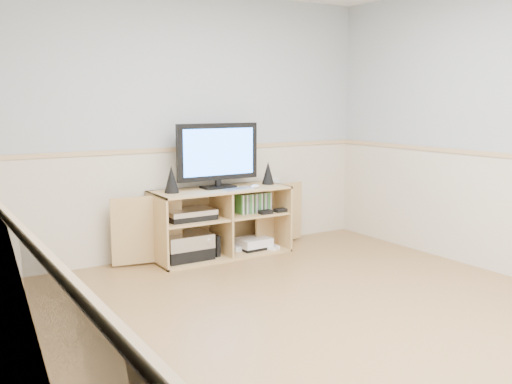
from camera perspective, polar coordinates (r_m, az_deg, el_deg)
room at (r=3.65m, az=6.37°, el=5.05°), size 4.04×4.54×2.54m
media_cabinet at (r=5.52m, az=-3.81°, el=-2.86°), size 2.07×0.50×0.65m
monitor at (r=5.41m, az=-3.83°, el=3.87°), size 0.84×0.18×0.62m
speaker_left at (r=5.20m, az=-8.45°, el=1.27°), size 0.13×0.13×0.25m
speaker_right at (r=5.69m, az=1.21°, el=1.92°), size 0.12×0.12×0.23m
keyboard at (r=5.34m, az=-1.79°, el=0.30°), size 0.32×0.17×0.01m
mouse at (r=5.43m, az=-0.10°, el=0.58°), size 0.11×0.09×0.04m
av_components at (r=5.34m, az=-6.87°, el=-4.57°), size 0.52×0.33×0.47m
game_consoles at (r=5.68m, az=-0.40°, el=-5.20°), size 0.45×0.30×0.11m
game_cases at (r=5.59m, az=-0.27°, el=-1.08°), size 0.34×0.14×0.19m
wall_outlet at (r=6.03m, az=1.79°, el=0.76°), size 0.12×0.03×0.12m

